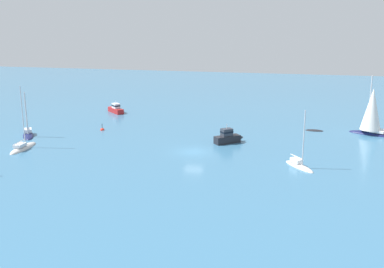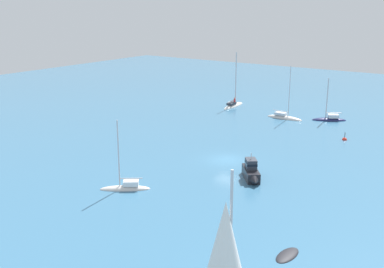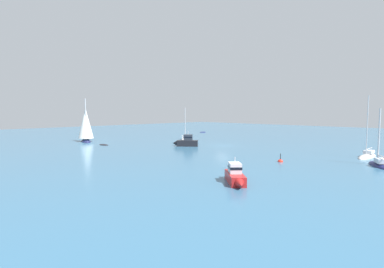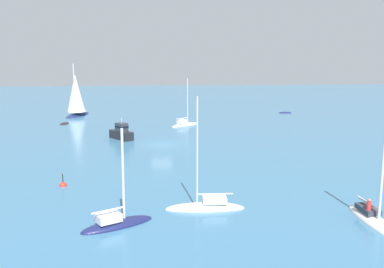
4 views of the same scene
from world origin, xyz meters
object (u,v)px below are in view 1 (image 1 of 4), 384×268
Objects in this scene: yacht at (28,135)px; powerboat at (229,137)px; sailboat at (372,113)px; ketch_2 at (23,148)px; channel_buoy at (102,130)px; rib at (314,131)px; launch at (115,109)px; ketch at (299,166)px.

yacht reaches higher than powerboat.
sailboat is 50.86m from ketch_2.
channel_buoy is (5.77, -40.92, -3.26)m from sailboat.
rib is 0.31× the size of ketch_2.
powerboat is (16.27, 23.10, 0.15)m from launch.
ketch_2 is at bearing 42.06° from sailboat.
powerboat is (9.07, -20.49, -2.47)m from sailboat.
powerboat is 1.54× the size of rib.
rib is (-9.58, 12.28, -0.80)m from powerboat.
yacht is at bearing 34.30° from sailboat.
sailboat is at bearing -68.87° from ketch_2.
powerboat is 15.60m from rib.
launch is at bearing -164.76° from ketch.
rib is at bearing 74.80° from yacht.
yacht is 1.64× the size of powerboat.
sailboat is at bearing -146.31° from launch.
launch is 44.26m from sailboat.
sailboat is 8.85m from rib.
sailboat is at bearing 111.70° from ketch.
sailboat is 41.45m from channel_buoy.
powerboat is 0.48× the size of ketch_2.
ketch reaches higher than launch.
powerboat reaches higher than launch.
rib is at bearing -0.79° from powerboat.
sailboat is at bearing -14.87° from powerboat.
channel_buoy is (6.29, -32.72, 0.01)m from rib.
ketch is at bearing -174.51° from launch.
ketch_2 reaches higher than powerboat.
launch is 25.17m from ketch_2.
yacht is at bearing 145.43° from powerboat.
ketch is at bearing 84.61° from rib.
ketch_2 is at bearing -29.40° from channel_buoy.
ketch_2 is (6.37, 2.91, -0.06)m from yacht.
launch is at bearing 12.35° from sailboat.
sailboat is at bearing 179.17° from rib.
launch is 1.00× the size of powerboat.
ketch is 13.14m from powerboat.
launch reaches higher than channel_buoy.
powerboat is at bearing -71.66° from ketch_2.
channel_buoy is at bearing 13.66° from rib.
launch is 1.54× the size of rib.
yacht reaches higher than channel_buoy.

